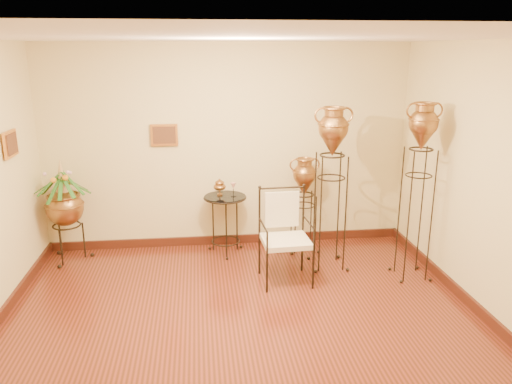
{
  "coord_description": "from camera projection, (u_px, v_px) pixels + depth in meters",
  "views": [
    {
      "loc": [
        -0.4,
        -4.25,
        2.71
      ],
      "look_at": [
        0.25,
        1.3,
        1.1
      ],
      "focal_mm": 35.0,
      "sensor_mm": 36.0,
      "label": 1
    }
  ],
  "objects": [
    {
      "name": "ground",
      "position": [
        246.0,
        338.0,
        4.85
      ],
      "size": [
        5.0,
        5.0,
        0.0
      ],
      "primitive_type": "plane",
      "color": "maroon",
      "rests_on": "ground"
    },
    {
      "name": "room_shell",
      "position": [
        244.0,
        164.0,
        4.38
      ],
      "size": [
        5.02,
        5.02,
        2.81
      ],
      "color": "#D5C189",
      "rests_on": "ground"
    },
    {
      "name": "amphora_tall",
      "position": [
        417.0,
        190.0,
        5.88
      ],
      "size": [
        0.55,
        0.55,
        2.16
      ],
      "rotation": [
        0.0,
        0.0,
        0.39
      ],
      "color": "black",
      "rests_on": "ground"
    },
    {
      "name": "amphora_mid",
      "position": [
        331.0,
        188.0,
        6.19
      ],
      "size": [
        0.49,
        0.49,
        2.08
      ],
      "rotation": [
        0.0,
        0.0,
        -0.05
      ],
      "color": "black",
      "rests_on": "ground"
    },
    {
      "name": "amphora_short",
      "position": [
        304.0,
        204.0,
        6.84
      ],
      "size": [
        0.52,
        0.52,
        1.33
      ],
      "rotation": [
        0.0,
        0.0,
        0.38
      ],
      "color": "black",
      "rests_on": "ground"
    },
    {
      "name": "planter_urn",
      "position": [
        64.0,
        203.0,
        6.45
      ],
      "size": [
        0.97,
        0.97,
        1.4
      ],
      "rotation": [
        0.0,
        0.0,
        -0.36
      ],
      "color": "black",
      "rests_on": "ground"
    },
    {
      "name": "armchair",
      "position": [
        286.0,
        237.0,
        5.89
      ],
      "size": [
        0.66,
        0.62,
        1.12
      ],
      "rotation": [
        0.0,
        0.0,
        0.05
      ],
      "color": "black",
      "rests_on": "ground"
    },
    {
      "name": "side_table",
      "position": [
        225.0,
        223.0,
        6.78
      ],
      "size": [
        0.63,
        0.63,
        1.03
      ],
      "rotation": [
        0.0,
        0.0,
        0.15
      ],
      "color": "black",
      "rests_on": "ground"
    }
  ]
}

